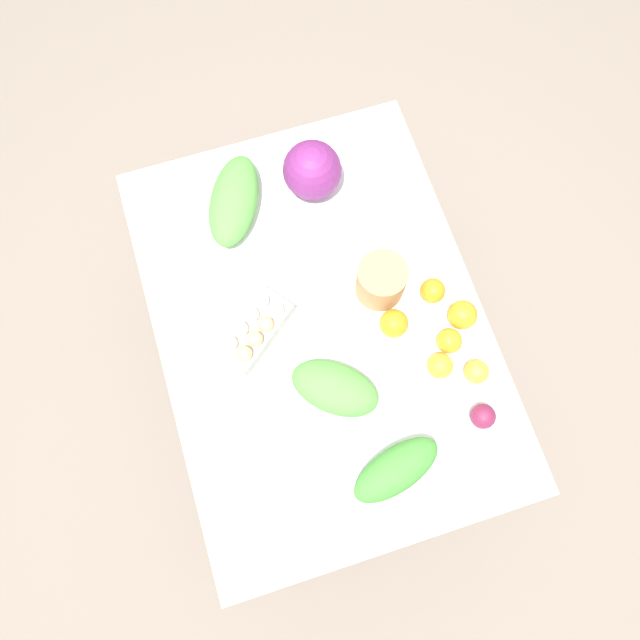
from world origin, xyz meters
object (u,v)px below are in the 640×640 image
object	(u,v)px
beet_root	(483,416)
orange_5	(462,315)
egg_carton	(254,330)
orange_2	(449,341)
greens_bunch_dandelion	(234,201)
paper_bag	(381,281)
orange_3	(476,372)
greens_bunch_beet_tops	(396,470)
greens_bunch_kale	(335,388)
orange_1	(433,291)
cabbage_purple	(312,170)
orange_0	(440,366)
orange_4	(394,323)

from	to	relation	value
beet_root	orange_5	world-z (taller)	orange_5
egg_carton	orange_2	size ratio (longest dim) A/B	3.49
egg_carton	greens_bunch_dandelion	xyz separation A→B (m)	(-0.40, 0.05, 0.00)
paper_bag	orange_3	bearing A→B (deg)	27.87
greens_bunch_beet_tops	orange_3	world-z (taller)	greens_bunch_beet_tops
greens_bunch_kale	greens_bunch_dandelion	size ratio (longest dim) A/B	0.81
greens_bunch_kale	orange_1	world-z (taller)	greens_bunch_kale
paper_bag	cabbage_purple	bearing A→B (deg)	-167.71
orange_1	orange_3	world-z (taller)	orange_1
egg_carton	orange_3	size ratio (longest dim) A/B	3.67
beet_root	greens_bunch_kale	bearing A→B (deg)	-118.07
orange_0	orange_5	bearing A→B (deg)	136.70
orange_1	greens_bunch_dandelion	bearing A→B (deg)	-133.39
orange_5	egg_carton	bearing A→B (deg)	-103.14
orange_3	orange_4	size ratio (longest dim) A/B	0.83
greens_bunch_dandelion	orange_3	world-z (taller)	greens_bunch_dandelion
beet_root	orange_5	size ratio (longest dim) A/B	0.82
orange_0	orange_1	xyz separation A→B (m)	(-0.21, 0.06, 0.00)
cabbage_purple	egg_carton	xyz separation A→B (m)	(0.40, -0.29, -0.04)
greens_bunch_beet_tops	orange_5	bearing A→B (deg)	137.03
cabbage_purple	orange_2	size ratio (longest dim) A/B	2.43
orange_1	paper_bag	bearing A→B (deg)	-114.59
egg_carton	orange_3	distance (m)	0.61
orange_0	orange_4	bearing A→B (deg)	-151.92
greens_bunch_beet_tops	beet_root	bearing A→B (deg)	102.90
cabbage_purple	beet_root	world-z (taller)	cabbage_purple
paper_bag	orange_0	distance (m)	0.28
greens_bunch_dandelion	beet_root	size ratio (longest dim) A/B	4.41
cabbage_purple	greens_bunch_beet_tops	distance (m)	0.87
cabbage_purple	orange_2	bearing A→B (deg)	19.51
paper_bag	beet_root	world-z (taller)	paper_bag
cabbage_purple	orange_0	bearing A→B (deg)	13.88
greens_bunch_dandelion	orange_0	distance (m)	0.76
greens_bunch_beet_tops	orange_2	world-z (taller)	greens_bunch_beet_tops
orange_3	greens_bunch_kale	bearing A→B (deg)	-100.39
greens_bunch_kale	orange_5	distance (m)	0.41
greens_bunch_beet_tops	beet_root	distance (m)	0.27
egg_carton	orange_5	distance (m)	0.58
greens_bunch_dandelion	greens_bunch_beet_tops	size ratio (longest dim) A/B	1.19
orange_1	egg_carton	bearing A→B (deg)	-94.26
orange_5	orange_3	bearing A→B (deg)	-7.21
greens_bunch_kale	orange_1	size ratio (longest dim) A/B	3.35
beet_root	orange_3	bearing A→B (deg)	166.35
greens_bunch_dandelion	beet_root	world-z (taller)	greens_bunch_dandelion
cabbage_purple	egg_carton	bearing A→B (deg)	-35.96
greens_bunch_kale	greens_bunch_beet_tops	xyz separation A→B (m)	(0.25, 0.08, 0.00)
orange_3	greens_bunch_dandelion	bearing A→B (deg)	-144.47
paper_bag	orange_5	xyz separation A→B (m)	(0.15, 0.19, -0.02)
cabbage_purple	orange_3	xyz separation A→B (m)	(0.69, 0.25, -0.05)
paper_bag	orange_2	bearing A→B (deg)	30.84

